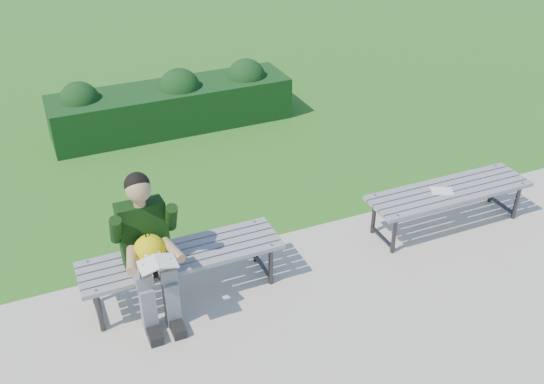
{
  "coord_description": "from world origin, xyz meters",
  "views": [
    {
      "loc": [
        -2.05,
        -4.76,
        3.7
      ],
      "look_at": [
        -0.1,
        -0.27,
        0.75
      ],
      "focal_mm": 40.0,
      "sensor_mm": 36.0,
      "label": 1
    }
  ],
  "objects_px": {
    "hedge": "(173,103)",
    "bench_right": "(449,194)",
    "bench_left": "(182,258)",
    "seated_boy": "(148,245)",
    "paper_sheet": "(442,191)"
  },
  "relations": [
    {
      "from": "hedge",
      "to": "bench_right",
      "type": "distance_m",
      "value": 4.13
    },
    {
      "from": "hedge",
      "to": "paper_sheet",
      "type": "relative_size",
      "value": 12.6
    },
    {
      "from": "bench_right",
      "to": "paper_sheet",
      "type": "distance_m",
      "value": 0.12
    },
    {
      "from": "seated_boy",
      "to": "bench_left",
      "type": "bearing_deg",
      "value": 18.16
    },
    {
      "from": "bench_left",
      "to": "seated_boy",
      "type": "relative_size",
      "value": 1.37
    },
    {
      "from": "hedge",
      "to": "paper_sheet",
      "type": "distance_m",
      "value": 4.09
    },
    {
      "from": "hedge",
      "to": "bench_left",
      "type": "xyz_separation_m",
      "value": [
        -0.92,
        -3.6,
        0.05
      ]
    },
    {
      "from": "bench_left",
      "to": "bench_right",
      "type": "bearing_deg",
      "value": -0.81
    },
    {
      "from": "bench_left",
      "to": "seated_boy",
      "type": "xyz_separation_m",
      "value": [
        -0.3,
        -0.1,
        0.3
      ]
    },
    {
      "from": "paper_sheet",
      "to": "seated_boy",
      "type": "bearing_deg",
      "value": -178.93
    },
    {
      "from": "hedge",
      "to": "bench_left",
      "type": "relative_size",
      "value": 1.87
    },
    {
      "from": "hedge",
      "to": "bench_left",
      "type": "distance_m",
      "value": 3.72
    },
    {
      "from": "seated_boy",
      "to": "paper_sheet",
      "type": "bearing_deg",
      "value": 1.07
    },
    {
      "from": "bench_left",
      "to": "paper_sheet",
      "type": "relative_size",
      "value": 6.75
    },
    {
      "from": "bench_right",
      "to": "seated_boy",
      "type": "bearing_deg",
      "value": -178.96
    }
  ]
}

